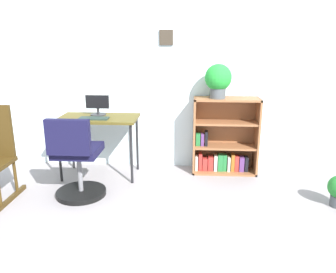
% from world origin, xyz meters
% --- Properties ---
extents(ground_plane, '(6.24, 6.24, 0.00)m').
position_xyz_m(ground_plane, '(0.00, 0.00, 0.00)').
color(ground_plane, gray).
extents(wall_back, '(5.20, 0.12, 2.49)m').
position_xyz_m(wall_back, '(0.00, 2.15, 1.25)').
color(wall_back, silver).
rests_on(wall_back, ground_plane).
extents(desk, '(0.91, 0.51, 0.72)m').
position_xyz_m(desk, '(-0.55, 1.72, 0.65)').
color(desk, '#514519').
rests_on(desk, ground_plane).
extents(monitor, '(0.28, 0.18, 0.24)m').
position_xyz_m(monitor, '(-0.58, 1.82, 0.84)').
color(monitor, '#262628').
rests_on(monitor, desk).
extents(keyboard, '(0.33, 0.13, 0.02)m').
position_xyz_m(keyboard, '(-0.57, 1.61, 0.73)').
color(keyboard, '#25352F').
rests_on(keyboard, desk).
extents(office_chair, '(0.52, 0.55, 0.88)m').
position_xyz_m(office_chair, '(-0.63, 1.10, 0.38)').
color(office_chair, black).
rests_on(office_chair, ground_plane).
extents(bookshelf_low, '(0.78, 0.30, 0.93)m').
position_xyz_m(bookshelf_low, '(0.93, 1.95, 0.40)').
color(bookshelf_low, '#915B37').
rests_on(bookshelf_low, ground_plane).
extents(potted_plant_on_shelf, '(0.31, 0.31, 0.40)m').
position_xyz_m(potted_plant_on_shelf, '(0.83, 1.90, 1.15)').
color(potted_plant_on_shelf, '#474C51').
rests_on(potted_plant_on_shelf, bookshelf_low).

